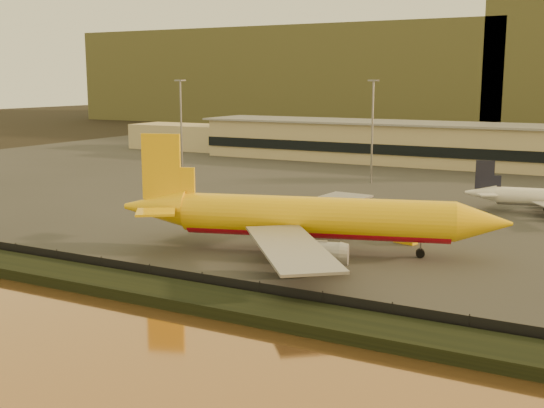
# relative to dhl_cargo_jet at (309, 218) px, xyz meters

# --- Properties ---
(ground) EXTENTS (900.00, 900.00, 0.00)m
(ground) POSITION_rel_dhl_cargo_jet_xyz_m (-5.34, -10.45, -5.38)
(ground) COLOR black
(ground) RESTS_ON ground
(embankment) EXTENTS (320.00, 7.00, 1.40)m
(embankment) POSITION_rel_dhl_cargo_jet_xyz_m (-5.34, -27.45, -4.68)
(embankment) COLOR black
(embankment) RESTS_ON ground
(tarmac) EXTENTS (320.00, 220.00, 0.20)m
(tarmac) POSITION_rel_dhl_cargo_jet_xyz_m (-5.34, 84.55, -5.28)
(tarmac) COLOR #2D2D2D
(tarmac) RESTS_ON ground
(perimeter_fence) EXTENTS (300.00, 0.05, 2.20)m
(perimeter_fence) POSITION_rel_dhl_cargo_jet_xyz_m (-5.34, -23.45, -4.08)
(perimeter_fence) COLOR black
(perimeter_fence) RESTS_ON tarmac
(terminal_building) EXTENTS (202.00, 25.00, 12.60)m
(terminal_building) POSITION_rel_dhl_cargo_jet_xyz_m (-19.87, 115.10, 0.86)
(terminal_building) COLOR tan
(terminal_building) RESTS_ON tarmac
(apron_light_masts) EXTENTS (152.20, 12.20, 25.40)m
(apron_light_masts) POSITION_rel_dhl_cargo_jet_xyz_m (9.66, 64.55, 10.32)
(apron_light_masts) COLOR slate
(apron_light_masts) RESTS_ON tarmac
(distant_hills) EXTENTS (470.00, 160.00, 70.00)m
(distant_hills) POSITION_rel_dhl_cargo_jet_xyz_m (-26.08, 329.55, 26.01)
(distant_hills) COLOR brown
(distant_hills) RESTS_ON ground
(dhl_cargo_jet) EXTENTS (57.07, 54.53, 17.36)m
(dhl_cargo_jet) POSITION_rel_dhl_cargo_jet_xyz_m (0.00, 0.00, 0.00)
(dhl_cargo_jet) COLOR yellow
(dhl_cargo_jet) RESTS_ON tarmac
(gse_vehicle_yellow) EXTENTS (3.84, 2.49, 1.59)m
(gse_vehicle_yellow) POSITION_rel_dhl_cargo_jet_xyz_m (11.16, 12.25, -4.39)
(gse_vehicle_yellow) COLOR yellow
(gse_vehicle_yellow) RESTS_ON tarmac
(gse_vehicle_white) EXTENTS (4.23, 2.52, 1.78)m
(gse_vehicle_white) POSITION_rel_dhl_cargo_jet_xyz_m (-25.79, 26.46, -4.29)
(gse_vehicle_white) COLOR white
(gse_vehicle_white) RESTS_ON tarmac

